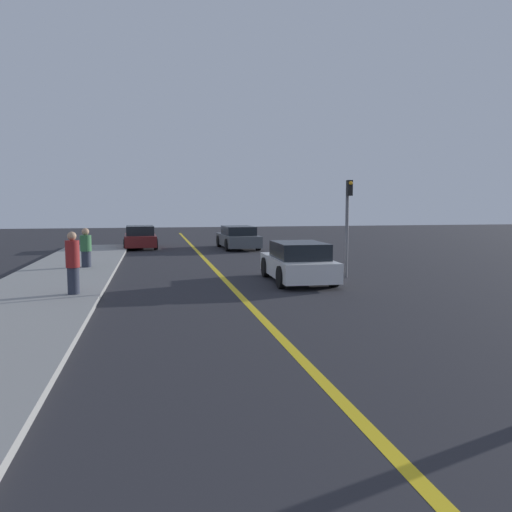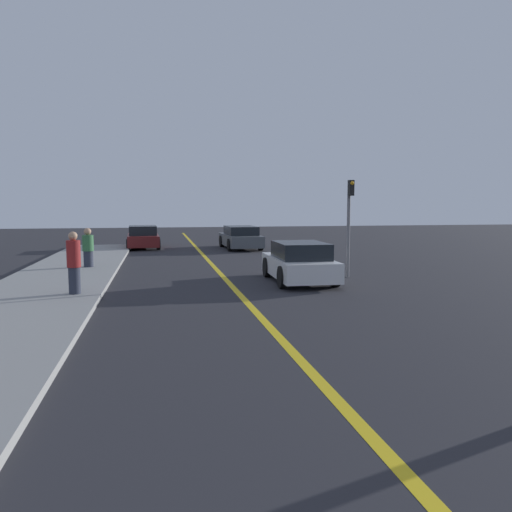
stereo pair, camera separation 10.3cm
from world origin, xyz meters
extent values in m
cube|color=gold|center=(0.00, 18.00, 0.00)|extent=(0.20, 60.00, 0.01)
cube|color=gray|center=(-5.68, 16.69, 0.07)|extent=(3.55, 33.37, 0.15)
cube|color=silver|center=(2.39, 17.51, 0.51)|extent=(1.92, 4.19, 0.63)
cube|color=black|center=(2.39, 17.30, 1.10)|extent=(1.65, 2.32, 0.54)
cylinder|color=black|center=(1.57, 18.82, 0.36)|extent=(0.24, 0.72, 0.71)
cylinder|color=black|center=(3.28, 18.77, 0.36)|extent=(0.24, 0.72, 0.71)
cylinder|color=black|center=(1.49, 16.25, 0.36)|extent=(0.24, 0.72, 0.71)
cylinder|color=black|center=(3.21, 16.21, 0.36)|extent=(0.24, 0.72, 0.71)
cube|color=#4C5156|center=(2.53, 30.62, 0.52)|extent=(2.03, 4.84, 0.65)
cube|color=black|center=(2.53, 30.38, 1.10)|extent=(1.74, 2.68, 0.51)
cylinder|color=black|center=(1.59, 32.08, 0.36)|extent=(0.24, 0.72, 0.71)
cylinder|color=black|center=(3.39, 32.13, 0.36)|extent=(0.24, 0.72, 0.71)
cylinder|color=black|center=(1.68, 29.11, 0.36)|extent=(0.24, 0.72, 0.71)
cylinder|color=black|center=(3.48, 29.17, 0.36)|extent=(0.24, 0.72, 0.71)
cube|color=maroon|center=(-3.19, 32.10, 0.50)|extent=(1.96, 4.28, 0.64)
cube|color=black|center=(-3.19, 31.89, 1.09)|extent=(1.67, 2.38, 0.55)
cylinder|color=black|center=(-4.10, 33.38, 0.33)|extent=(0.24, 0.66, 0.65)
cylinder|color=black|center=(-2.39, 33.44, 0.33)|extent=(0.24, 0.66, 0.65)
cylinder|color=black|center=(-4.00, 30.77, 0.33)|extent=(0.24, 0.66, 0.65)
cylinder|color=black|center=(-2.29, 30.83, 0.33)|extent=(0.24, 0.66, 0.65)
cylinder|color=#282D3D|center=(-4.63, 15.67, 0.52)|extent=(0.32, 0.32, 0.75)
cylinder|color=maroon|center=(-4.63, 15.67, 1.27)|extent=(0.38, 0.38, 0.75)
sphere|color=tan|center=(-4.63, 15.67, 1.77)|extent=(0.24, 0.24, 0.24)
cylinder|color=#282D3D|center=(-5.06, 21.94, 0.47)|extent=(0.37, 0.37, 0.64)
cylinder|color=#336B3D|center=(-5.06, 21.94, 1.10)|extent=(0.44, 0.44, 0.64)
sphere|color=tan|center=(-5.06, 21.94, 1.56)|extent=(0.28, 0.28, 0.28)
cylinder|color=slate|center=(4.42, 18.14, 1.75)|extent=(0.12, 0.12, 3.49)
cube|color=black|center=(4.42, 17.96, 3.22)|extent=(0.18, 0.18, 0.55)
sphere|color=orange|center=(4.42, 17.87, 3.38)|extent=(0.14, 0.14, 0.14)
camera|label=1|loc=(-2.43, 1.22, 2.63)|focal=35.00mm
camera|label=2|loc=(-2.33, 1.20, 2.63)|focal=35.00mm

